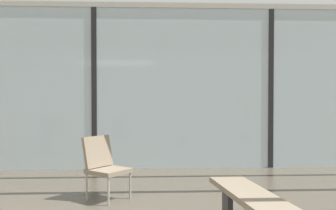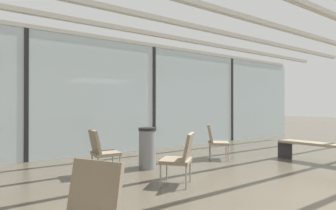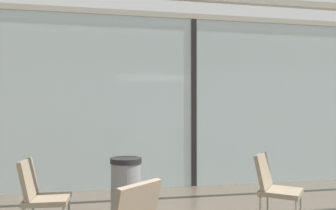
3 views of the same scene
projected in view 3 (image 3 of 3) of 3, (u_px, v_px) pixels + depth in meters
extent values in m
cube|color=silver|center=(193.00, 102.00, 6.50)|extent=(14.00, 0.08, 3.16)
cube|color=black|center=(193.00, 102.00, 6.50)|extent=(0.10, 0.12, 3.16)
cube|color=#B7B2A8|center=(193.00, 17.00, 6.52)|extent=(13.72, 0.12, 0.10)
ellipsoid|color=silver|center=(141.00, 92.00, 11.26)|extent=(11.07, 4.03, 4.03)
sphere|color=black|center=(33.00, 76.00, 8.85)|extent=(0.28, 0.28, 0.28)
sphere|color=black|center=(69.00, 76.00, 9.03)|extent=(0.28, 0.28, 0.28)
sphere|color=black|center=(103.00, 77.00, 9.20)|extent=(0.28, 0.28, 0.28)
sphere|color=black|center=(137.00, 78.00, 9.37)|extent=(0.28, 0.28, 0.28)
sphere|color=black|center=(169.00, 78.00, 9.55)|extent=(0.28, 0.28, 0.28)
sphere|color=black|center=(200.00, 79.00, 9.72)|extent=(0.28, 0.28, 0.28)
sphere|color=black|center=(229.00, 79.00, 9.90)|extent=(0.28, 0.28, 0.28)
cube|color=#7F705B|center=(48.00, 199.00, 3.95)|extent=(0.50, 0.50, 0.06)
cube|color=#7F705B|center=(28.00, 178.00, 3.92)|extent=(0.16, 0.49, 0.44)
cube|color=#7F705B|center=(136.00, 210.00, 2.68)|extent=(0.45, 0.43, 0.44)
cube|color=#7F705B|center=(281.00, 192.00, 4.31)|extent=(0.68, 0.68, 0.06)
cube|color=#7F705B|center=(264.00, 171.00, 4.41)|extent=(0.41, 0.46, 0.44)
cylinder|color=gray|center=(301.00, 207.00, 4.39)|extent=(0.03, 0.03, 0.37)
cylinder|color=gray|center=(268.00, 203.00, 4.59)|extent=(0.03, 0.03, 0.37)
cylinder|color=slate|center=(126.00, 196.00, 4.08)|extent=(0.36, 0.36, 0.80)
cylinder|color=black|center=(126.00, 160.00, 4.09)|extent=(0.38, 0.38, 0.06)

